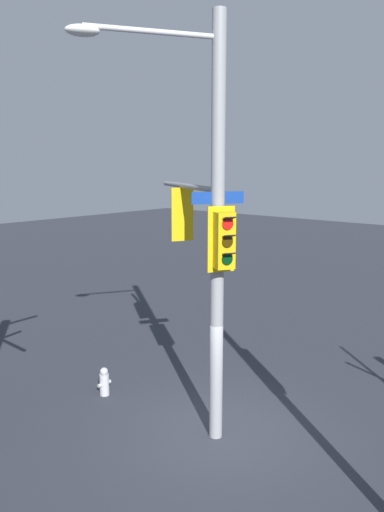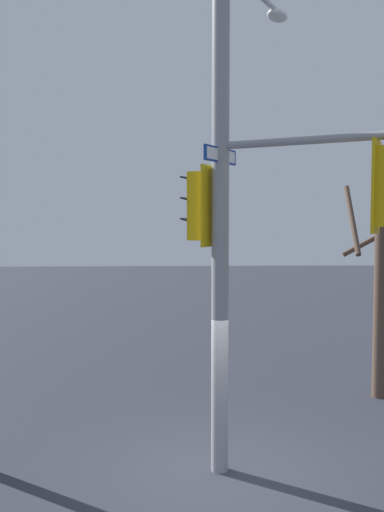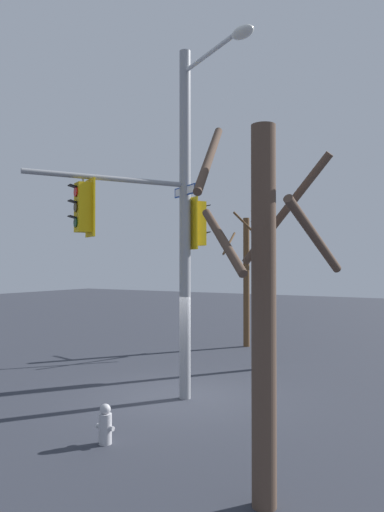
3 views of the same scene
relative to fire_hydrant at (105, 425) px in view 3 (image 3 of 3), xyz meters
The scene contains 6 objects.
ground_plane 3.39m from the fire_hydrant, 98.12° to the left, with size 80.00×80.00×0.00m, color #2D303A.
main_signal_pole_assembly 5.20m from the fire_hydrant, 98.25° to the left, with size 4.55×4.01×8.60m.
secondary_pole_assembly 8.41m from the fire_hydrant, 89.20° to the left, with size 0.68×0.66×7.06m.
fire_hydrant is the anchor object (origin of this frame).
bare_tree_behind_pole 11.53m from the fire_hydrant, 100.90° to the left, with size 2.01×1.95×5.34m.
bare_tree_across_street 4.26m from the fire_hydrant, 11.50° to the right, with size 1.92×1.82×5.43m.
Camera 3 is at (6.44, -10.27, 3.29)m, focal length 34.26 mm.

